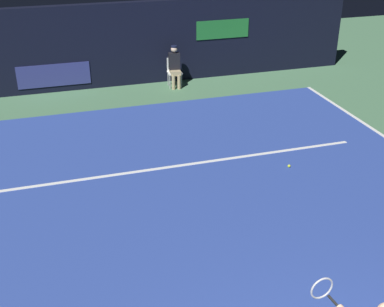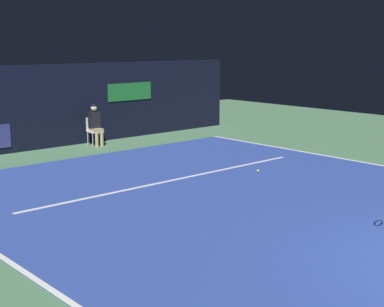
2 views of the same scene
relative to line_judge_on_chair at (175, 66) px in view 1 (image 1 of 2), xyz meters
The scene contains 6 objects.
ground_plane 7.51m from the line_judge_on_chair, 98.72° to the right, with size 30.20×30.20×0.00m, color #4C7A56.
court_surface 7.51m from the line_judge_on_chair, 98.72° to the right, with size 10.50×12.10×0.01m, color #2D479E.
line_service 5.44m from the line_judge_on_chair, 102.13° to the right, with size 8.19×0.10×0.01m, color white.
back_wall 1.48m from the line_judge_on_chair, 147.16° to the left, with size 14.66×0.33×2.60m.
line_judge_on_chair is the anchor object (origin of this frame).
tennis_ball 6.18m from the line_judge_on_chair, 80.63° to the right, with size 0.07×0.07×0.07m, color #CCE033.
Camera 1 is at (-2.85, -2.50, 5.37)m, focal length 47.15 mm.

